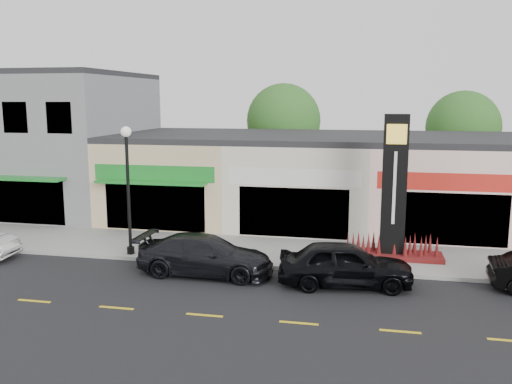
% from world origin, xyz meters
% --- Properties ---
extents(ground, '(120.00, 120.00, 0.00)m').
position_xyz_m(ground, '(0.00, 0.00, 0.00)').
color(ground, black).
rests_on(ground, ground).
extents(sidewalk, '(52.00, 4.30, 0.15)m').
position_xyz_m(sidewalk, '(0.00, 4.35, 0.07)').
color(sidewalk, gray).
rests_on(sidewalk, ground).
extents(curb, '(52.00, 0.20, 0.15)m').
position_xyz_m(curb, '(0.00, 2.10, 0.07)').
color(curb, gray).
rests_on(curb, ground).
extents(building_grey_2story, '(12.00, 10.95, 8.30)m').
position_xyz_m(building_grey_2story, '(-18.00, 11.48, 4.14)').
color(building_grey_2story, slate).
rests_on(building_grey_2story, ground).
extents(shop_beige, '(7.00, 10.85, 4.80)m').
position_xyz_m(shop_beige, '(-8.50, 11.46, 2.40)').
color(shop_beige, tan).
rests_on(shop_beige, ground).
extents(shop_cream, '(7.00, 10.01, 4.80)m').
position_xyz_m(shop_cream, '(-1.50, 11.47, 2.40)').
color(shop_cream, beige).
rests_on(shop_cream, ground).
extents(shop_pink_w, '(7.00, 10.01, 4.80)m').
position_xyz_m(shop_pink_w, '(5.50, 11.47, 2.40)').
color(shop_pink_w, beige).
rests_on(shop_pink_w, ground).
extents(tree_rear_west, '(5.20, 5.20, 7.83)m').
position_xyz_m(tree_rear_west, '(-4.00, 19.50, 5.22)').
color(tree_rear_west, '#382619').
rests_on(tree_rear_west, ground).
extents(tree_rear_mid, '(4.80, 4.80, 7.29)m').
position_xyz_m(tree_rear_mid, '(8.00, 19.50, 4.88)').
color(tree_rear_mid, '#382619').
rests_on(tree_rear_mid, ground).
extents(lamp_west_near, '(0.44, 0.44, 5.47)m').
position_xyz_m(lamp_west_near, '(-8.00, 2.50, 3.48)').
color(lamp_west_near, black).
rests_on(lamp_west_near, sidewalk).
extents(pylon_sign, '(4.20, 1.30, 6.00)m').
position_xyz_m(pylon_sign, '(3.00, 4.20, 2.27)').
color(pylon_sign, '#510E15').
rests_on(pylon_sign, sidewalk).
extents(car_dark_sedan, '(2.29, 5.36, 1.54)m').
position_xyz_m(car_dark_sedan, '(-4.15, 0.92, 0.77)').
color(car_dark_sedan, black).
rests_on(car_dark_sedan, ground).
extents(car_black_sedan, '(2.49, 5.04, 1.65)m').
position_xyz_m(car_black_sedan, '(1.22, 0.67, 0.83)').
color(car_black_sedan, black).
rests_on(car_black_sedan, ground).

